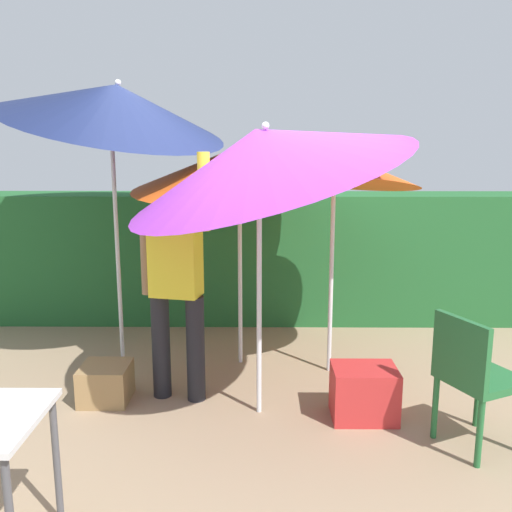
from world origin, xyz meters
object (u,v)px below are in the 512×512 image
(umbrella_navy, at_px, (241,166))
(crate_cardboard, at_px, (106,383))
(chair_plastic, at_px, (474,373))
(umbrella_yellow, at_px, (332,167))
(person_vendor, at_px, (176,281))
(umbrella_rainbow, at_px, (262,155))
(umbrella_orange, at_px, (115,105))
(cooler_box, at_px, (364,393))

(umbrella_navy, relative_size, crate_cardboard, 5.61)
(chair_plastic, bearing_deg, crate_cardboard, 165.60)
(umbrella_yellow, relative_size, umbrella_navy, 1.00)
(person_vendor, bearing_deg, umbrella_yellow, 24.21)
(umbrella_navy, height_order, person_vendor, umbrella_navy)
(crate_cardboard, bearing_deg, umbrella_rainbow, -10.44)
(person_vendor, bearing_deg, umbrella_orange, 128.14)
(umbrella_rainbow, bearing_deg, cooler_box, -2.61)
(cooler_box, relative_size, crate_cardboard, 1.25)
(umbrella_yellow, bearing_deg, chair_plastic, -58.34)
(umbrella_yellow, xyz_separation_m, crate_cardboard, (-1.76, -0.60, -1.61))
(cooler_box, bearing_deg, person_vendor, 167.24)
(umbrella_rainbow, height_order, person_vendor, umbrella_rainbow)
(umbrella_navy, bearing_deg, umbrella_rainbow, -79.83)
(umbrella_navy, xyz_separation_m, chair_plastic, (1.52, -1.41, -1.24))
(umbrella_rainbow, xyz_separation_m, umbrella_orange, (-1.23, 1.03, 0.39))
(umbrella_rainbow, relative_size, cooler_box, 5.30)
(person_vendor, bearing_deg, crate_cardboard, -174.16)
(chair_plastic, relative_size, cooler_box, 1.95)
(person_vendor, height_order, chair_plastic, person_vendor)
(umbrella_navy, relative_size, chair_plastic, 2.29)
(umbrella_orange, bearing_deg, crate_cardboard, -87.48)
(umbrella_orange, relative_size, crate_cardboard, 7.60)
(umbrella_rainbow, bearing_deg, umbrella_yellow, 55.25)
(umbrella_navy, bearing_deg, umbrella_orange, 177.50)
(umbrella_rainbow, distance_m, umbrella_navy, 1.00)
(cooler_box, xyz_separation_m, crate_cardboard, (-1.92, 0.25, -0.05))
(umbrella_rainbow, xyz_separation_m, umbrella_yellow, (0.57, 0.82, -0.12))
(umbrella_yellow, distance_m, cooler_box, 1.78)
(cooler_box, bearing_deg, chair_plastic, -33.12)
(umbrella_orange, relative_size, person_vendor, 1.47)
(person_vendor, bearing_deg, umbrella_rainbow, -23.42)
(umbrella_orange, height_order, umbrella_yellow, umbrella_orange)
(umbrella_rainbow, distance_m, umbrella_yellow, 1.00)
(umbrella_navy, xyz_separation_m, person_vendor, (-0.46, -0.71, -0.82))
(umbrella_orange, xyz_separation_m, umbrella_navy, (1.05, -0.05, -0.50))
(chair_plastic, height_order, cooler_box, chair_plastic)
(umbrella_navy, distance_m, cooler_box, 2.07)
(umbrella_navy, height_order, cooler_box, umbrella_navy)
(umbrella_rainbow, distance_m, umbrella_orange, 1.65)
(umbrella_rainbow, distance_m, chair_plastic, 1.95)
(umbrella_orange, bearing_deg, cooler_box, -28.46)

